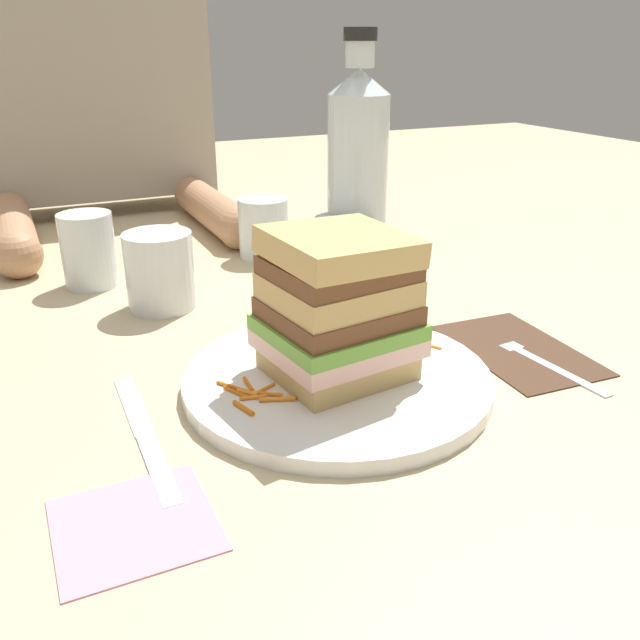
% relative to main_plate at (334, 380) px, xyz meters
% --- Properties ---
extents(ground_plane, '(3.00, 3.00, 0.00)m').
position_rel_main_plate_xyz_m(ground_plane, '(0.00, 0.03, -0.01)').
color(ground_plane, '#C6B289').
extents(main_plate, '(0.27, 0.27, 0.01)m').
position_rel_main_plate_xyz_m(main_plate, '(0.00, 0.00, 0.00)').
color(main_plate, white).
rests_on(main_plate, ground_plane).
extents(sandwich, '(0.13, 0.12, 0.13)m').
position_rel_main_plate_xyz_m(sandwich, '(-0.00, -0.00, 0.07)').
color(sandwich, tan).
rests_on(sandwich, main_plate).
extents(carrot_shred_0, '(0.01, 0.03, 0.00)m').
position_rel_main_plate_xyz_m(carrot_shred_0, '(-0.09, -0.03, 0.01)').
color(carrot_shred_0, orange).
rests_on(carrot_shred_0, main_plate).
extents(carrot_shred_1, '(0.02, 0.01, 0.00)m').
position_rel_main_plate_xyz_m(carrot_shred_1, '(-0.08, -0.01, 0.01)').
color(carrot_shred_1, orange).
rests_on(carrot_shred_1, main_plate).
extents(carrot_shred_2, '(0.02, 0.02, 0.00)m').
position_rel_main_plate_xyz_m(carrot_shred_2, '(-0.08, -0.00, 0.01)').
color(carrot_shred_2, orange).
rests_on(carrot_shred_2, main_plate).
extents(carrot_shred_3, '(0.00, 0.02, 0.00)m').
position_rel_main_plate_xyz_m(carrot_shred_3, '(-0.08, 0.01, 0.01)').
color(carrot_shred_3, orange).
rests_on(carrot_shred_3, main_plate).
extents(carrot_shred_4, '(0.02, 0.03, 0.00)m').
position_rel_main_plate_xyz_m(carrot_shred_4, '(-0.09, 0.01, 0.01)').
color(carrot_shred_4, orange).
rests_on(carrot_shred_4, main_plate).
extents(carrot_shred_5, '(0.03, 0.02, 0.00)m').
position_rel_main_plate_xyz_m(carrot_shred_5, '(-0.07, -0.01, 0.01)').
color(carrot_shred_5, orange).
rests_on(carrot_shred_5, main_plate).
extents(carrot_shred_6, '(0.03, 0.01, 0.00)m').
position_rel_main_plate_xyz_m(carrot_shred_6, '(-0.06, -0.02, 0.01)').
color(carrot_shred_6, orange).
rests_on(carrot_shred_6, main_plate).
extents(carrot_shred_7, '(0.02, 0.01, 0.00)m').
position_rel_main_plate_xyz_m(carrot_shred_7, '(-0.07, -0.00, 0.01)').
color(carrot_shred_7, orange).
rests_on(carrot_shred_7, main_plate).
extents(carrot_shred_8, '(0.01, 0.03, 0.00)m').
position_rel_main_plate_xyz_m(carrot_shred_8, '(-0.09, 0.00, 0.01)').
color(carrot_shred_8, orange).
rests_on(carrot_shred_8, main_plate).
extents(carrot_shred_9, '(0.01, 0.02, 0.00)m').
position_rel_main_plate_xyz_m(carrot_shred_9, '(0.06, 0.02, 0.01)').
color(carrot_shred_9, orange).
rests_on(carrot_shred_9, main_plate).
extents(carrot_shred_10, '(0.03, 0.02, 0.00)m').
position_rel_main_plate_xyz_m(carrot_shred_10, '(0.07, -0.01, 0.01)').
color(carrot_shred_10, orange).
rests_on(carrot_shred_10, main_plate).
extents(carrot_shred_11, '(0.03, 0.02, 0.00)m').
position_rel_main_plate_xyz_m(carrot_shred_11, '(0.06, 0.00, 0.01)').
color(carrot_shred_11, orange).
rests_on(carrot_shred_11, main_plate).
extents(carrot_shred_12, '(0.01, 0.02, 0.00)m').
position_rel_main_plate_xyz_m(carrot_shred_12, '(0.08, 0.03, 0.01)').
color(carrot_shred_12, orange).
rests_on(carrot_shred_12, main_plate).
extents(carrot_shred_13, '(0.02, 0.03, 0.00)m').
position_rel_main_plate_xyz_m(carrot_shred_13, '(0.11, 0.01, 0.01)').
color(carrot_shred_13, orange).
rests_on(carrot_shred_13, main_plate).
extents(napkin_dark, '(0.11, 0.17, 0.00)m').
position_rel_main_plate_xyz_m(napkin_dark, '(0.20, -0.01, -0.01)').
color(napkin_dark, '#4C3323').
rests_on(napkin_dark, ground_plane).
extents(fork, '(0.03, 0.17, 0.00)m').
position_rel_main_plate_xyz_m(fork, '(0.20, -0.03, -0.00)').
color(fork, silver).
rests_on(fork, napkin_dark).
extents(knife, '(0.02, 0.20, 0.00)m').
position_rel_main_plate_xyz_m(knife, '(-0.17, -0.01, -0.01)').
color(knife, silver).
rests_on(knife, ground_plane).
extents(juice_glass, '(0.07, 0.07, 0.09)m').
position_rel_main_plate_xyz_m(juice_glass, '(0.12, 0.22, 0.03)').
color(juice_glass, white).
rests_on(juice_glass, ground_plane).
extents(water_bottle, '(0.07, 0.07, 0.30)m').
position_rel_main_plate_xyz_m(water_bottle, '(0.15, 0.25, 0.13)').
color(water_bottle, silver).
rests_on(water_bottle, ground_plane).
extents(empty_tumbler_0, '(0.08, 0.08, 0.09)m').
position_rel_main_plate_xyz_m(empty_tumbler_0, '(-0.09, 0.26, 0.04)').
color(empty_tumbler_0, silver).
rests_on(empty_tumbler_0, ground_plane).
extents(empty_tumbler_1, '(0.07, 0.07, 0.09)m').
position_rel_main_plate_xyz_m(empty_tumbler_1, '(-0.16, 0.37, 0.04)').
color(empty_tumbler_1, silver).
rests_on(empty_tumbler_1, ground_plane).
extents(empty_tumbler_2, '(0.07, 0.07, 0.08)m').
position_rel_main_plate_xyz_m(empty_tumbler_2, '(0.08, 0.39, 0.03)').
color(empty_tumbler_2, silver).
rests_on(empty_tumbler_2, ground_plane).
extents(napkin_pink, '(0.10, 0.10, 0.00)m').
position_rel_main_plate_xyz_m(napkin_pink, '(-0.20, -0.11, -0.01)').
color(napkin_pink, pink).
rests_on(napkin_pink, ground_plane).
extents(diner_across, '(0.40, 0.45, 0.52)m').
position_rel_main_plate_xyz_m(diner_across, '(-0.09, 0.76, 0.22)').
color(diner_across, tan).
rests_on(diner_across, ground_plane).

